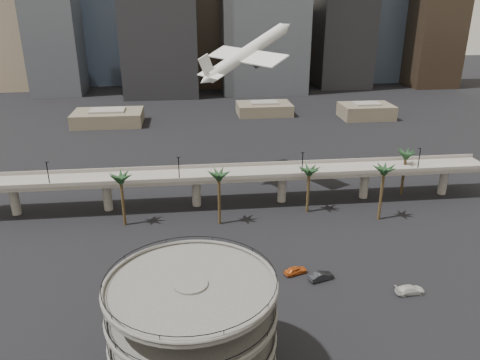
{
  "coord_description": "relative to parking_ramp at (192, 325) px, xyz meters",
  "views": [
    {
      "loc": [
        -12.56,
        -54.2,
        49.97
      ],
      "look_at": [
        -3.03,
        28.0,
        17.2
      ],
      "focal_mm": 35.0,
      "sensor_mm": 36.0,
      "label": 1
    }
  ],
  "objects": [
    {
      "name": "airborne_jet",
      "position": [
        16.72,
        74.49,
        26.06
      ],
      "size": [
        28.15,
        27.07,
        16.02
      ],
      "rotation": [
        0.0,
        -0.42,
        0.52
      ],
      "color": "silver",
      "rests_on": "ground"
    },
    {
      "name": "low_buildings",
      "position": [
        19.89,
        146.3,
        -6.97
      ],
      "size": [
        135.0,
        27.5,
        6.8
      ],
      "color": "brown",
      "rests_on": "ground"
    },
    {
      "name": "ground",
      "position": [
        13.0,
        4.0,
        -9.84
      ],
      "size": [
        700.0,
        700.0,
        0.0
      ],
      "primitive_type": "plane",
      "color": "black",
      "rests_on": "ground"
    },
    {
      "name": "car_c",
      "position": [
        38.92,
        16.51,
        -9.06
      ],
      "size": [
        5.45,
        2.48,
        1.55
      ],
      "primitive_type": "imported",
      "rotation": [
        0.0,
        0.0,
        1.63
      ],
      "color": "silver",
      "rests_on": "ground"
    },
    {
      "name": "parking_ramp",
      "position": [
        0.0,
        0.0,
        0.0
      ],
      "size": [
        22.2,
        22.2,
        17.35
      ],
      "color": "#514F4C",
      "rests_on": "ground"
    },
    {
      "name": "palm_trees",
      "position": [
        24.58,
        51.18,
        1.46
      ],
      "size": [
        76.4,
        18.4,
        14.0
      ],
      "color": "#47371E",
      "rests_on": "ground"
    },
    {
      "name": "car_b",
      "position": [
        24.23,
        22.53,
        -9.03
      ],
      "size": [
        5.2,
        3.1,
        1.62
      ],
      "primitive_type": "imported",
      "rotation": [
        0.0,
        0.0,
        1.87
      ],
      "color": "black",
      "rests_on": "ground"
    },
    {
      "name": "car_a",
      "position": [
        19.91,
        25.11,
        -9.06
      ],
      "size": [
        4.89,
        3.18,
        1.55
      ],
      "primitive_type": "imported",
      "rotation": [
        0.0,
        0.0,
        1.9
      ],
      "color": "#BB531A",
      "rests_on": "ground"
    },
    {
      "name": "overpass",
      "position": [
        13.0,
        59.0,
        -2.5
      ],
      "size": [
        130.0,
        9.3,
        14.7
      ],
      "color": "slate",
      "rests_on": "ground"
    },
    {
      "name": "skyline",
      "position": [
        28.11,
        221.08,
        35.21
      ],
      "size": [
        269.0,
        86.0,
        123.16
      ],
      "color": "gray",
      "rests_on": "ground"
    }
  ]
}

